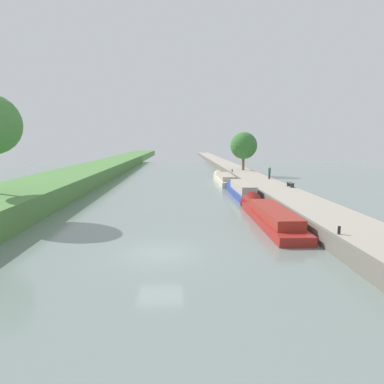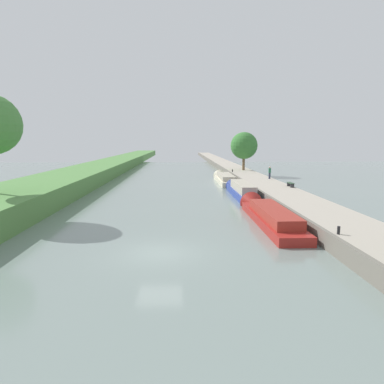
% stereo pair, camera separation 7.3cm
% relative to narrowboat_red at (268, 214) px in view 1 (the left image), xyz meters
% --- Properties ---
extents(ground_plane, '(160.00, 160.00, 0.00)m').
position_rel_narrowboat_red_xyz_m(ground_plane, '(-7.84, -7.09, -0.51)').
color(ground_plane, slate).
extents(right_towpath, '(4.40, 260.00, 1.00)m').
position_rel_narrowboat_red_xyz_m(right_towpath, '(3.86, -7.09, -0.01)').
color(right_towpath, '#A89E8E').
rests_on(right_towpath, ground_plane).
extents(stone_quay, '(0.25, 260.00, 1.05)m').
position_rel_narrowboat_red_xyz_m(stone_quay, '(1.53, -7.09, 0.01)').
color(stone_quay, '#6B665B').
rests_on(stone_quay, ground_plane).
extents(narrowboat_red, '(2.20, 12.54, 2.09)m').
position_rel_narrowboat_red_xyz_m(narrowboat_red, '(0.00, 0.00, 0.00)').
color(narrowboat_red, maroon).
rests_on(narrowboat_red, ground_plane).
extents(narrowboat_blue, '(1.83, 11.59, 2.11)m').
position_rel_narrowboat_red_xyz_m(narrowboat_blue, '(0.08, 11.78, 0.13)').
color(narrowboat_blue, '#283D93').
rests_on(narrowboat_blue, ground_plane).
extents(narrowboat_cream, '(2.18, 12.23, 2.07)m').
position_rel_narrowboat_red_xyz_m(narrowboat_cream, '(-0.09, 24.34, 0.02)').
color(narrowboat_cream, beige).
rests_on(narrowboat_cream, ground_plane).
extents(tree_rightbank_midnear, '(4.67, 4.67, 6.59)m').
position_rel_narrowboat_red_xyz_m(tree_rightbank_midnear, '(4.50, 33.44, 4.73)').
color(tree_rightbank_midnear, brown).
rests_on(tree_rightbank_midnear, right_towpath).
extents(person_walking, '(0.34, 0.34, 1.66)m').
position_rel_narrowboat_red_xyz_m(person_walking, '(5.39, 19.60, 1.36)').
color(person_walking, '#282D42').
rests_on(person_walking, right_towpath).
extents(mooring_bollard_near, '(0.16, 0.16, 0.45)m').
position_rel_narrowboat_red_xyz_m(mooring_bollard_near, '(1.96, -7.29, 0.71)').
color(mooring_bollard_near, black).
rests_on(mooring_bollard_near, right_towpath).
extents(mooring_bollard_far, '(0.16, 0.16, 0.45)m').
position_rel_narrowboat_red_xyz_m(mooring_bollard_far, '(1.96, 29.63, 0.71)').
color(mooring_bollard_far, black).
rests_on(mooring_bollard_far, right_towpath).
extents(park_bench, '(0.44, 1.50, 0.47)m').
position_rel_narrowboat_red_xyz_m(park_bench, '(5.61, 11.64, 0.84)').
color(park_bench, '#333338').
rests_on(park_bench, right_towpath).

